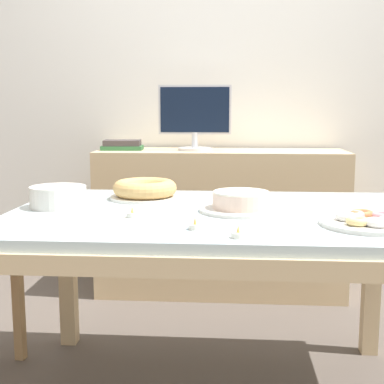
{
  "coord_description": "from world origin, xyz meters",
  "views": [
    {
      "loc": [
        0.06,
        -1.91,
        1.09
      ],
      "look_at": [
        -0.08,
        0.06,
        0.79
      ],
      "focal_mm": 50.0,
      "sensor_mm": 36.0,
      "label": 1
    }
  ],
  "objects_px": {
    "tealight_near_front": "(195,226)",
    "pastry_platter": "(370,221)",
    "book_stack": "(122,145)",
    "tealight_near_cakes": "(132,214)",
    "cake_golden_bundt": "(145,190)",
    "plate_stack": "(58,197)",
    "cake_chocolate_round": "(241,203)",
    "tealight_left_edge": "(238,235)",
    "computer_monitor": "(195,118)"
  },
  "relations": [
    {
      "from": "computer_monitor",
      "to": "cake_chocolate_round",
      "type": "distance_m",
      "value": 1.29
    },
    {
      "from": "cake_golden_bundt",
      "to": "tealight_left_edge",
      "type": "bearing_deg",
      "value": -60.01
    },
    {
      "from": "cake_chocolate_round",
      "to": "tealight_near_cakes",
      "type": "distance_m",
      "value": 0.4
    },
    {
      "from": "computer_monitor",
      "to": "tealight_near_front",
      "type": "xyz_separation_m",
      "value": [
        0.11,
        -1.54,
        -0.31
      ]
    },
    {
      "from": "cake_chocolate_round",
      "to": "tealight_left_edge",
      "type": "distance_m",
      "value": 0.4
    },
    {
      "from": "computer_monitor",
      "to": "cake_chocolate_round",
      "type": "xyz_separation_m",
      "value": [
        0.25,
        -1.23,
        -0.28
      ]
    },
    {
      "from": "computer_monitor",
      "to": "pastry_platter",
      "type": "bearing_deg",
      "value": -65.46
    },
    {
      "from": "cake_chocolate_round",
      "to": "plate_stack",
      "type": "bearing_deg",
      "value": 176.83
    },
    {
      "from": "book_stack",
      "to": "cake_golden_bundt",
      "type": "height_order",
      "value": "book_stack"
    },
    {
      "from": "book_stack",
      "to": "tealight_near_cakes",
      "type": "xyz_separation_m",
      "value": [
        0.31,
        -1.37,
        -0.14
      ]
    },
    {
      "from": "tealight_left_edge",
      "to": "plate_stack",
      "type": "bearing_deg",
      "value": 146.75
    },
    {
      "from": "cake_chocolate_round",
      "to": "book_stack",
      "type": "bearing_deg",
      "value": 118.98
    },
    {
      "from": "tealight_near_cakes",
      "to": "tealight_left_edge",
      "type": "relative_size",
      "value": 1.0
    },
    {
      "from": "plate_stack",
      "to": "tealight_near_front",
      "type": "distance_m",
      "value": 0.64
    },
    {
      "from": "computer_monitor",
      "to": "plate_stack",
      "type": "height_order",
      "value": "computer_monitor"
    },
    {
      "from": "tealight_near_front",
      "to": "cake_chocolate_round",
      "type": "bearing_deg",
      "value": 64.32
    },
    {
      "from": "plate_stack",
      "to": "tealight_left_edge",
      "type": "bearing_deg",
      "value": -33.25
    },
    {
      "from": "pastry_platter",
      "to": "tealight_near_front",
      "type": "xyz_separation_m",
      "value": [
        -0.55,
        -0.09,
        -0.01
      ]
    },
    {
      "from": "pastry_platter",
      "to": "tealight_near_cakes",
      "type": "distance_m",
      "value": 0.78
    },
    {
      "from": "book_stack",
      "to": "cake_chocolate_round",
      "type": "xyz_separation_m",
      "value": [
        0.68,
        -1.24,
        -0.12
      ]
    },
    {
      "from": "tealight_left_edge",
      "to": "cake_chocolate_round",
      "type": "bearing_deg",
      "value": 87.98
    },
    {
      "from": "cake_golden_bundt",
      "to": "tealight_left_edge",
      "type": "relative_size",
      "value": 7.12
    },
    {
      "from": "computer_monitor",
      "to": "tealight_left_edge",
      "type": "bearing_deg",
      "value": -81.7
    },
    {
      "from": "book_stack",
      "to": "tealight_near_cakes",
      "type": "relative_size",
      "value": 6.28
    },
    {
      "from": "cake_golden_bundt",
      "to": "tealight_near_cakes",
      "type": "xyz_separation_m",
      "value": [
        0.02,
        -0.38,
        -0.03
      ]
    },
    {
      "from": "plate_stack",
      "to": "tealight_left_edge",
      "type": "relative_size",
      "value": 5.25
    },
    {
      "from": "cake_golden_bundt",
      "to": "tealight_near_front",
      "type": "height_order",
      "value": "cake_golden_bundt"
    },
    {
      "from": "plate_stack",
      "to": "tealight_near_cakes",
      "type": "bearing_deg",
      "value": -28.49
    },
    {
      "from": "book_stack",
      "to": "tealight_near_cakes",
      "type": "distance_m",
      "value": 1.41
    },
    {
      "from": "pastry_platter",
      "to": "book_stack",
      "type": "bearing_deg",
      "value": 127.04
    },
    {
      "from": "tealight_near_front",
      "to": "pastry_platter",
      "type": "bearing_deg",
      "value": 9.63
    },
    {
      "from": "tealight_left_edge",
      "to": "book_stack",
      "type": "bearing_deg",
      "value": 112.25
    },
    {
      "from": "pastry_platter",
      "to": "tealight_near_front",
      "type": "height_order",
      "value": "pastry_platter"
    },
    {
      "from": "book_stack",
      "to": "plate_stack",
      "type": "relative_size",
      "value": 1.2
    },
    {
      "from": "cake_chocolate_round",
      "to": "tealight_near_cakes",
      "type": "height_order",
      "value": "cake_chocolate_round"
    },
    {
      "from": "pastry_platter",
      "to": "plate_stack",
      "type": "xyz_separation_m",
      "value": [
        -1.09,
        0.25,
        0.02
      ]
    },
    {
      "from": "computer_monitor",
      "to": "tealight_near_cakes",
      "type": "xyz_separation_m",
      "value": [
        -0.12,
        -1.37,
        -0.31
      ]
    },
    {
      "from": "tealight_near_front",
      "to": "computer_monitor",
      "type": "bearing_deg",
      "value": 94.02
    },
    {
      "from": "book_stack",
      "to": "computer_monitor",
      "type": "bearing_deg",
      "value": -0.19
    },
    {
      "from": "tealight_left_edge",
      "to": "tealight_near_front",
      "type": "relative_size",
      "value": 1.0
    },
    {
      "from": "computer_monitor",
      "to": "tealight_near_front",
      "type": "relative_size",
      "value": 10.6
    },
    {
      "from": "cake_golden_bundt",
      "to": "plate_stack",
      "type": "height_order",
      "value": "plate_stack"
    },
    {
      "from": "computer_monitor",
      "to": "tealight_left_edge",
      "type": "xyz_separation_m",
      "value": [
        0.24,
        -1.64,
        -0.31
      ]
    },
    {
      "from": "cake_chocolate_round",
      "to": "tealight_left_edge",
      "type": "relative_size",
      "value": 7.52
    },
    {
      "from": "computer_monitor",
      "to": "cake_golden_bundt",
      "type": "bearing_deg",
      "value": -97.9
    },
    {
      "from": "tealight_near_front",
      "to": "tealight_near_cakes",
      "type": "bearing_deg",
      "value": 143.21
    },
    {
      "from": "tealight_near_cakes",
      "to": "tealight_near_front",
      "type": "bearing_deg",
      "value": -36.79
    },
    {
      "from": "cake_golden_bundt",
      "to": "pastry_platter",
      "type": "height_order",
      "value": "cake_golden_bundt"
    },
    {
      "from": "cake_golden_bundt",
      "to": "pastry_platter",
      "type": "xyz_separation_m",
      "value": [
        0.8,
        -0.46,
        -0.02
      ]
    },
    {
      "from": "cake_chocolate_round",
      "to": "pastry_platter",
      "type": "distance_m",
      "value": 0.46
    }
  ]
}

